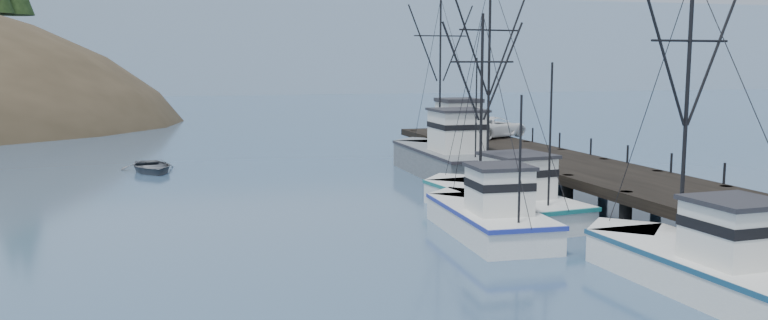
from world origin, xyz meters
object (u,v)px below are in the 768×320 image
pier (564,166)px  trawler_mid (487,216)px  work_vessel (446,157)px  trawler_far (498,199)px  trawler_near (699,263)px  pier_shed (459,116)px  motorboat (152,172)px  pickup_truck (494,127)px

pier → trawler_mid: (-8.26, -7.91, -0.87)m
work_vessel → trawler_far: bearing=-99.5°
trawler_near → trawler_far: bearing=96.9°
trawler_far → trawler_mid: bearing=-121.4°
pier → trawler_mid: size_ratio=4.36×
trawler_far → work_vessel: bearing=80.5°
pier → pier_shed: 16.43m
trawler_mid → motorboat: trawler_mid is taller
work_vessel → motorboat: size_ratio=2.75×
work_vessel → pier_shed: (3.77, 7.41, 2.19)m
trawler_far → pickup_truck: bearing=66.6°
trawler_far → work_vessel: size_ratio=0.85×
trawler_mid → motorboat: 28.13m
trawler_mid → work_vessel: work_vessel is taller
trawler_near → trawler_mid: trawler_near is taller
pier → trawler_near: size_ratio=3.99×
pickup_truck → trawler_mid: bearing=130.9°
trawler_mid → work_vessel: bearing=75.3°
trawler_near → pier_shed: bearing=82.5°
trawler_mid → work_vessel: 17.41m
trawler_mid → motorboat: (-14.81, 23.90, -0.82)m
trawler_near → motorboat: trawler_near is taller
work_vessel → pickup_truck: work_vessel is taller
trawler_near → work_vessel: work_vessel is taller
pier → pickup_truck: (1.50, 13.20, 1.09)m
pier_shed → motorboat: size_ratio=0.61×
pickup_truck → work_vessel: bearing=104.4°
trawler_far → pier_shed: 21.64m
work_vessel → trawler_near: bearing=-91.4°
trawler_near → trawler_far: (-1.56, 12.86, 0.00)m
pickup_truck → pier_shed: bearing=2.4°
trawler_far → pier_shed: size_ratio=3.80×
trawler_near → trawler_far: 12.96m
trawler_near → pier_shed: (4.42, 33.50, 2.60)m
pier_shed → trawler_near: bearing=-97.5°
pier → work_vessel: size_ratio=3.07×
pier → trawler_mid: trawler_mid is taller
motorboat → trawler_mid: bearing=-69.2°
pickup_truck → motorboat: (-24.57, 2.79, -2.78)m
pier → trawler_mid: bearing=-136.2°
pier → pier_shed: size_ratio=13.75×
trawler_near → pickup_truck: 31.01m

